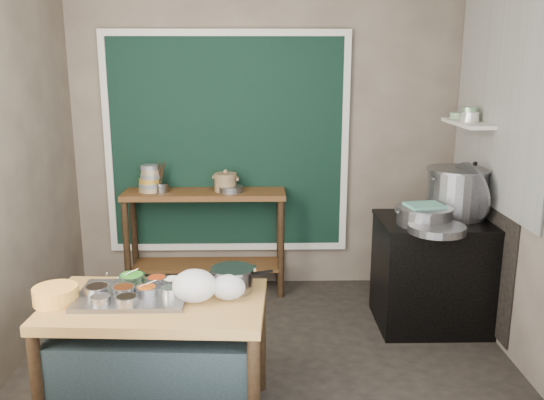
{
  "coord_description": "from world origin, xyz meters",
  "views": [
    {
      "loc": [
        -0.04,
        -3.76,
        2.09
      ],
      "look_at": [
        0.04,
        0.25,
        1.12
      ],
      "focal_mm": 38.0,
      "sensor_mm": 36.0,
      "label": 1
    }
  ],
  "objects_px": {
    "ceramic_crock": "(225,183)",
    "steamer": "(424,216)",
    "yellow_basin": "(56,295)",
    "stock_pot": "(457,193)",
    "back_counter": "(206,242)",
    "prep_table": "(158,359)",
    "stove_block": "(435,274)",
    "utensil_cup": "(162,187)",
    "condiment_tray": "(133,295)",
    "saucepan": "(232,279)"
  },
  "relations": [
    {
      "from": "ceramic_crock",
      "to": "steamer",
      "type": "xyz_separation_m",
      "value": [
        1.55,
        -0.87,
        -0.07
      ]
    },
    {
      "from": "yellow_basin",
      "to": "ceramic_crock",
      "type": "distance_m",
      "value": 2.16
    },
    {
      "from": "steamer",
      "to": "stock_pot",
      "type": "bearing_deg",
      "value": 36.07
    },
    {
      "from": "back_counter",
      "to": "yellow_basin",
      "type": "relative_size",
      "value": 5.79
    },
    {
      "from": "prep_table",
      "to": "stove_block",
      "type": "distance_m",
      "value": 2.35
    },
    {
      "from": "prep_table",
      "to": "ceramic_crock",
      "type": "distance_m",
      "value": 2.08
    },
    {
      "from": "yellow_basin",
      "to": "steamer",
      "type": "xyz_separation_m",
      "value": [
        2.4,
        1.11,
        0.15
      ]
    },
    {
      "from": "ceramic_crock",
      "to": "stove_block",
      "type": "bearing_deg",
      "value": -23.12
    },
    {
      "from": "stock_pot",
      "to": "steamer",
      "type": "distance_m",
      "value": 0.41
    },
    {
      "from": "back_counter",
      "to": "utensil_cup",
      "type": "distance_m",
      "value": 0.64
    },
    {
      "from": "stove_block",
      "to": "stock_pot",
      "type": "bearing_deg",
      "value": 30.25
    },
    {
      "from": "back_counter",
      "to": "stove_block",
      "type": "height_order",
      "value": "back_counter"
    },
    {
      "from": "back_counter",
      "to": "stove_block",
      "type": "relative_size",
      "value": 1.61
    },
    {
      "from": "utensil_cup",
      "to": "condiment_tray",
      "type": "bearing_deg",
      "value": -85.77
    },
    {
      "from": "utensil_cup",
      "to": "ceramic_crock",
      "type": "xyz_separation_m",
      "value": [
        0.57,
        0.02,
        0.03
      ]
    },
    {
      "from": "back_counter",
      "to": "steamer",
      "type": "height_order",
      "value": "steamer"
    },
    {
      "from": "stove_block",
      "to": "steamer",
      "type": "bearing_deg",
      "value": -138.84
    },
    {
      "from": "condiment_tray",
      "to": "ceramic_crock",
      "type": "height_order",
      "value": "ceramic_crock"
    },
    {
      "from": "stock_pot",
      "to": "stove_block",
      "type": "bearing_deg",
      "value": -149.75
    },
    {
      "from": "utensil_cup",
      "to": "ceramic_crock",
      "type": "height_order",
      "value": "ceramic_crock"
    },
    {
      "from": "condiment_tray",
      "to": "steamer",
      "type": "bearing_deg",
      "value": 27.69
    },
    {
      "from": "utensil_cup",
      "to": "ceramic_crock",
      "type": "bearing_deg",
      "value": 1.81
    },
    {
      "from": "ceramic_crock",
      "to": "utensil_cup",
      "type": "bearing_deg",
      "value": -178.19
    },
    {
      "from": "stove_block",
      "to": "utensil_cup",
      "type": "height_order",
      "value": "utensil_cup"
    },
    {
      "from": "utensil_cup",
      "to": "prep_table",
      "type": "bearing_deg",
      "value": -81.84
    },
    {
      "from": "back_counter",
      "to": "ceramic_crock",
      "type": "distance_m",
      "value": 0.58
    },
    {
      "from": "prep_table",
      "to": "ceramic_crock",
      "type": "xyz_separation_m",
      "value": [
        0.29,
        1.95,
        0.65
      ]
    },
    {
      "from": "back_counter",
      "to": "condiment_tray",
      "type": "relative_size",
      "value": 2.3
    },
    {
      "from": "stove_block",
      "to": "utensil_cup",
      "type": "relative_size",
      "value": 6.6
    },
    {
      "from": "stock_pot",
      "to": "yellow_basin",
      "type": "bearing_deg",
      "value": -153.74
    },
    {
      "from": "saucepan",
      "to": "steamer",
      "type": "relative_size",
      "value": 0.6
    },
    {
      "from": "saucepan",
      "to": "ceramic_crock",
      "type": "relative_size",
      "value": 1.23
    },
    {
      "from": "back_counter",
      "to": "ceramic_crock",
      "type": "bearing_deg",
      "value": -0.19
    },
    {
      "from": "back_counter",
      "to": "steamer",
      "type": "xyz_separation_m",
      "value": [
        1.74,
        -0.87,
        0.48
      ]
    },
    {
      "from": "stove_block",
      "to": "back_counter",
      "type": "bearing_deg",
      "value": 158.98
    },
    {
      "from": "yellow_basin",
      "to": "saucepan",
      "type": "height_order",
      "value": "saucepan"
    },
    {
      "from": "back_counter",
      "to": "utensil_cup",
      "type": "xyz_separation_m",
      "value": [
        -0.38,
        -0.02,
        0.52
      ]
    },
    {
      "from": "prep_table",
      "to": "utensil_cup",
      "type": "xyz_separation_m",
      "value": [
        -0.28,
        1.94,
        0.62
      ]
    },
    {
      "from": "prep_table",
      "to": "stove_block",
      "type": "relative_size",
      "value": 1.39
    },
    {
      "from": "saucepan",
      "to": "ceramic_crock",
      "type": "xyz_separation_m",
      "value": [
        -0.15,
        1.82,
        0.2
      ]
    },
    {
      "from": "back_counter",
      "to": "steamer",
      "type": "distance_m",
      "value": 2.0
    },
    {
      "from": "back_counter",
      "to": "yellow_basin",
      "type": "xyz_separation_m",
      "value": [
        -0.66,
        -1.98,
        0.32
      ]
    },
    {
      "from": "stove_block",
      "to": "ceramic_crock",
      "type": "distance_m",
      "value": 1.95
    },
    {
      "from": "stove_block",
      "to": "yellow_basin",
      "type": "height_order",
      "value": "stove_block"
    },
    {
      "from": "prep_table",
      "to": "back_counter",
      "type": "distance_m",
      "value": 1.96
    },
    {
      "from": "prep_table",
      "to": "steamer",
      "type": "bearing_deg",
      "value": 33.57
    },
    {
      "from": "back_counter",
      "to": "utensil_cup",
      "type": "height_order",
      "value": "utensil_cup"
    },
    {
      "from": "yellow_basin",
      "to": "utensil_cup",
      "type": "bearing_deg",
      "value": 81.84
    },
    {
      "from": "stove_block",
      "to": "steamer",
      "type": "relative_size",
      "value": 2.07
    },
    {
      "from": "stove_block",
      "to": "steamer",
      "type": "height_order",
      "value": "steamer"
    }
  ]
}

